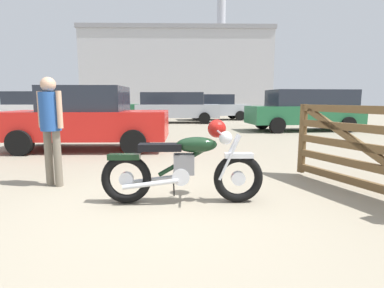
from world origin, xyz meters
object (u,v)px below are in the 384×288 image
(bystander, at_px, (51,120))
(silver_sedan_mid, at_px, (87,118))
(dark_sedan_left, at_px, (216,107))
(pale_sedan_back, at_px, (99,106))
(vintage_motorcycle, at_px, (187,165))
(white_estate_far, at_px, (176,106))
(red_hatchback_near, at_px, (306,109))
(blue_hatchback_right, at_px, (33,107))

(bystander, distance_m, silver_sedan_mid, 3.48)
(silver_sedan_mid, xyz_separation_m, dark_sedan_left, (5.47, 11.56, 0.00))
(silver_sedan_mid, height_order, pale_sedan_back, pale_sedan_back)
(vintage_motorcycle, xyz_separation_m, white_estate_far, (0.39, 13.65, 0.45))
(bystander, distance_m, dark_sedan_left, 15.88)
(vintage_motorcycle, distance_m, silver_sedan_mid, 4.98)
(red_hatchback_near, bearing_deg, vintage_motorcycle, 54.92)
(bystander, xyz_separation_m, white_estate_far, (2.39, 12.72, -0.08))
(pale_sedan_back, xyz_separation_m, white_estate_far, (4.71, -1.64, 0.00))
(blue_hatchback_right, relative_size, pale_sedan_back, 0.84)
(silver_sedan_mid, height_order, red_hatchback_near, red_hatchback_near)
(blue_hatchback_right, distance_m, dark_sedan_left, 11.05)
(bystander, relative_size, red_hatchback_near, 0.35)
(bystander, xyz_separation_m, red_hatchback_near, (7.75, 7.70, -0.08))
(red_hatchback_near, bearing_deg, blue_hatchback_right, -23.64)
(vintage_motorcycle, distance_m, pale_sedan_back, 15.90)
(red_hatchback_near, height_order, pale_sedan_back, same)
(silver_sedan_mid, bearing_deg, pale_sedan_back, -75.78)
(dark_sedan_left, bearing_deg, vintage_motorcycle, 75.32)
(vintage_motorcycle, distance_m, dark_sedan_left, 16.27)
(white_estate_far, bearing_deg, silver_sedan_mid, -100.57)
(red_hatchback_near, relative_size, dark_sedan_left, 1.10)
(vintage_motorcycle, relative_size, blue_hatchback_right, 0.51)
(silver_sedan_mid, height_order, blue_hatchback_right, blue_hatchback_right)
(bystander, bearing_deg, silver_sedan_mid, -147.51)
(pale_sedan_back, bearing_deg, vintage_motorcycle, -79.63)
(bystander, distance_m, pale_sedan_back, 14.55)
(blue_hatchback_right, bearing_deg, white_estate_far, 3.50)
(blue_hatchback_right, bearing_deg, dark_sedan_left, 16.42)
(bystander, bearing_deg, vintage_motorcycle, 91.95)
(blue_hatchback_right, height_order, pale_sedan_back, blue_hatchback_right)
(vintage_motorcycle, height_order, blue_hatchback_right, blue_hatchback_right)
(white_estate_far, bearing_deg, bystander, -94.88)
(silver_sedan_mid, relative_size, pale_sedan_back, 0.89)
(dark_sedan_left, distance_m, white_estate_far, 3.59)
(vintage_motorcycle, relative_size, dark_sedan_left, 0.48)
(vintage_motorcycle, height_order, dark_sedan_left, dark_sedan_left)
(vintage_motorcycle, height_order, silver_sedan_mid, silver_sedan_mid)
(vintage_motorcycle, distance_m, red_hatchback_near, 10.39)
(vintage_motorcycle, relative_size, red_hatchback_near, 0.44)
(blue_hatchback_right, xyz_separation_m, white_estate_far, (8.14, -0.51, 0.02))
(blue_hatchback_right, bearing_deg, red_hatchback_near, -15.17)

